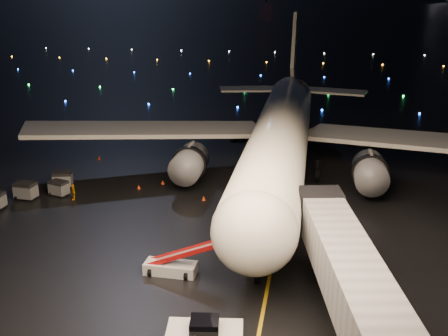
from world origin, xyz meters
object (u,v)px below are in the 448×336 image
Objects in this scene: baggage_cart_1 at (63,180)px; crew_c at (73,192)px; belt_loader at (170,257)px; baggage_cart_0 at (59,188)px; airliner at (283,101)px; baggage_cart_2 at (26,191)px; pushback_tug at (205,335)px.

crew_c is at bearing -66.93° from baggage_cart_1.
baggage_cart_1 is at bearing 136.52° from belt_loader.
airliner is at bearing 45.13° from baggage_cart_0.
pushback_tug is at bearing -37.66° from baggage_cart_2.
airliner is 26.22m from baggage_cart_1.
baggage_cart_0 is (-22.56, -11.69, -7.82)m from airliner.
pushback_tug is 29.04m from crew_c.
pushback_tug is 33.50m from baggage_cart_1.
baggage_cart_1 reaches higher than crew_c.
baggage_cart_0 is at bearing 33.39° from baggage_cart_2.
baggage_cart_1 is (-2.78, 3.49, 0.00)m from crew_c.
belt_loader is at bearing -28.89° from baggage_cart_2.
pushback_tug is 0.78× the size of belt_loader.
baggage_cart_2 is at bearing -134.27° from baggage_cart_0.
pushback_tug reaches higher than baggage_cart_1.
baggage_cart_1 is (-21.22, 25.93, -0.24)m from pushback_tug.
pushback_tug is at bearing -93.68° from airliner.
baggage_cart_0 is (-2.04, 0.98, -0.06)m from crew_c.
airliner is at bearing 88.97° from crew_c.
crew_c is 2.27m from baggage_cart_0.
baggage_cart_0 is at bearing 123.90° from pushback_tug.
belt_loader reaches higher than baggage_cart_0.
pushback_tug reaches higher than baggage_cart_0.
crew_c is at bearing 122.14° from pushback_tug.
airliner is 29.73m from baggage_cart_2.
pushback_tug is 2.69× the size of crew_c.
belt_loader is at bearing -104.48° from airliner.
belt_loader is at bearing -60.93° from baggage_cart_1.
baggage_cart_2 is (-2.18, -4.05, 0.03)m from baggage_cart_1.
baggage_cart_1 is (-23.30, -9.18, -7.76)m from airliner.
airliner reaches higher than baggage_cart_1.
baggage_cart_0 is 0.93× the size of baggage_cart_1.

